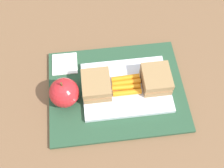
# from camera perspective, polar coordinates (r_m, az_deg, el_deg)

# --- Properties ---
(ground_plane) EXTENTS (2.40, 2.40, 0.00)m
(ground_plane) POSITION_cam_1_polar(r_m,az_deg,el_deg) (0.75, 0.95, -1.47)
(ground_plane) COLOR brown
(lunchbag_mat) EXTENTS (0.36, 0.28, 0.01)m
(lunchbag_mat) POSITION_cam_1_polar(r_m,az_deg,el_deg) (0.75, 0.95, -1.29)
(lunchbag_mat) COLOR #284C33
(lunchbag_mat) RESTS_ON ground_plane
(food_tray) EXTENTS (0.23, 0.17, 0.01)m
(food_tray) POSITION_cam_1_polar(r_m,az_deg,el_deg) (0.74, 2.88, -0.69)
(food_tray) COLOR white
(food_tray) RESTS_ON lunchbag_mat
(sandwich_half_left) EXTENTS (0.07, 0.08, 0.04)m
(sandwich_half_left) POSITION_cam_1_polar(r_m,az_deg,el_deg) (0.73, 9.06, 1.02)
(sandwich_half_left) COLOR #9E7A4C
(sandwich_half_left) RESTS_ON food_tray
(sandwich_half_right) EXTENTS (0.07, 0.08, 0.04)m
(sandwich_half_right) POSITION_cam_1_polar(r_m,az_deg,el_deg) (0.71, -3.24, -0.26)
(sandwich_half_right) COLOR #9E7A4C
(sandwich_half_right) RESTS_ON food_tray
(carrot_sticks_bundle) EXTENTS (0.08, 0.06, 0.02)m
(carrot_sticks_bundle) POSITION_cam_1_polar(r_m,az_deg,el_deg) (0.73, 2.95, -0.19)
(carrot_sticks_bundle) COLOR orange
(carrot_sticks_bundle) RESTS_ON food_tray
(apple) EXTENTS (0.08, 0.08, 0.09)m
(apple) POSITION_cam_1_polar(r_m,az_deg,el_deg) (0.71, -9.79, -1.77)
(apple) COLOR red
(apple) RESTS_ON lunchbag_mat
(paper_napkin) EXTENTS (0.07, 0.07, 0.00)m
(paper_napkin) POSITION_cam_1_polar(r_m,az_deg,el_deg) (0.79, -9.68, 4.09)
(paper_napkin) COLOR white
(paper_napkin) RESTS_ON lunchbag_mat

